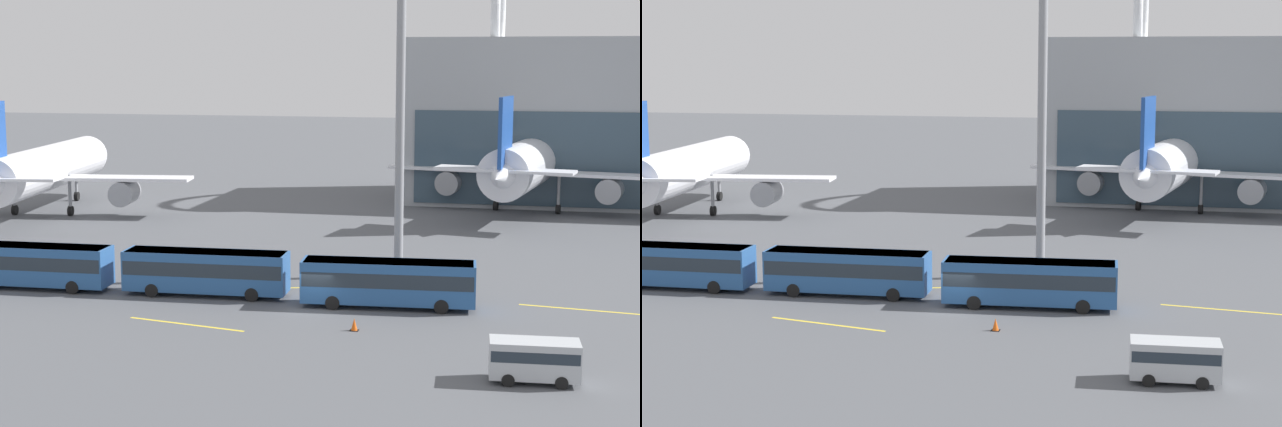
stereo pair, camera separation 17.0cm
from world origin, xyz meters
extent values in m
plane|color=#515459|center=(0.00, 0.00, 0.00)|extent=(440.00, 440.00, 0.00)
torus|color=white|center=(9.45, 59.33, 23.41)|extent=(1.10, 17.37, 17.37)
cylinder|color=white|center=(-39.20, 35.43, 5.13)|extent=(8.65, 29.10, 4.94)
sphere|color=white|center=(-41.07, 49.65, 5.13)|extent=(4.84, 4.84, 4.84)
cube|color=white|center=(-38.97, 33.69, 4.26)|extent=(33.86, 7.98, 0.35)
cylinder|color=gray|center=(-29.62, 34.93, 2.66)|extent=(3.19, 4.12, 2.72)
cylinder|color=gray|center=(-40.45, 44.97, 2.59)|extent=(0.36, 0.36, 4.08)
cylinder|color=black|center=(-40.45, 44.97, 0.55)|extent=(0.59, 1.15, 1.10)
cylinder|color=gray|center=(-42.15, 33.27, 2.59)|extent=(0.36, 0.36, 4.08)
cylinder|color=black|center=(-42.15, 33.27, 0.55)|extent=(0.59, 1.15, 1.10)
cylinder|color=gray|center=(-35.78, 34.11, 2.59)|extent=(0.36, 0.36, 4.08)
cylinder|color=black|center=(-35.78, 34.11, 0.55)|extent=(0.59, 1.15, 1.10)
cylinder|color=silver|center=(14.02, 49.55, 5.57)|extent=(10.62, 29.81, 5.44)
sphere|color=silver|center=(16.66, 63.97, 5.57)|extent=(5.33, 5.33, 5.33)
cone|color=silver|center=(11.38, 35.14, 5.57)|extent=(6.24, 7.26, 5.17)
cube|color=silver|center=(13.70, 47.80, 4.62)|extent=(32.35, 8.96, 0.35)
cylinder|color=gray|center=(4.80, 49.42, 2.99)|extent=(3.30, 3.65, 2.77)
cylinder|color=gray|center=(22.59, 46.17, 2.99)|extent=(3.30, 3.65, 2.77)
cube|color=#1E4799|center=(11.51, 35.84, 9.96)|extent=(1.29, 4.99, 7.15)
cube|color=silver|center=(11.51, 35.84, 6.12)|extent=(14.49, 5.69, 0.28)
cylinder|color=gray|center=(15.79, 59.22, 2.79)|extent=(0.36, 0.36, 4.48)
cylinder|color=black|center=(15.79, 59.22, 0.55)|extent=(0.64, 1.16, 1.10)
cylinder|color=gray|center=(10.22, 48.43, 2.79)|extent=(0.36, 0.36, 4.48)
cylinder|color=black|center=(10.22, 48.43, 0.55)|extent=(0.64, 1.16, 1.10)
cylinder|color=gray|center=(17.18, 47.16, 2.79)|extent=(0.36, 0.36, 4.48)
cylinder|color=black|center=(17.18, 47.16, 0.55)|extent=(0.64, 1.16, 1.10)
cube|color=#285693|center=(-22.47, 1.68, 1.84)|extent=(12.27, 3.14, 2.94)
cube|color=#232D38|center=(-22.47, 1.68, 2.14)|extent=(12.03, 3.16, 1.03)
cube|color=silver|center=(-22.47, 1.68, 3.25)|extent=(11.90, 3.04, 0.12)
cylinder|color=black|center=(-18.74, 3.07, 0.50)|extent=(1.01, 0.33, 1.00)
cylinder|color=black|center=(-18.65, 0.56, 0.50)|extent=(1.01, 0.33, 1.00)
cube|color=#285693|center=(-8.80, 2.39, 1.84)|extent=(12.29, 3.26, 2.94)
cube|color=#232D38|center=(-8.80, 2.39, 2.14)|extent=(12.05, 3.28, 1.03)
cube|color=silver|center=(-8.80, 2.39, 3.25)|extent=(11.92, 3.16, 0.12)
cylinder|color=black|center=(-5.08, 3.81, 0.50)|extent=(1.01, 0.34, 1.00)
cylinder|color=black|center=(-4.97, 1.30, 0.50)|extent=(1.01, 0.34, 1.00)
cylinder|color=black|center=(-12.63, 3.48, 0.50)|extent=(1.01, 0.34, 1.00)
cylinder|color=black|center=(-12.52, 0.96, 0.50)|extent=(1.01, 0.34, 1.00)
cube|color=#285693|center=(4.88, 1.84, 1.84)|extent=(12.35, 3.60, 2.94)
cube|color=#232D38|center=(4.88, 1.84, 2.14)|extent=(12.11, 3.62, 1.03)
cube|color=silver|center=(4.88, 1.84, 3.25)|extent=(11.98, 3.49, 0.12)
cylinder|color=black|center=(8.55, 3.37, 0.50)|extent=(1.02, 0.37, 1.00)
cylinder|color=black|center=(8.73, 0.86, 0.50)|extent=(1.02, 0.37, 1.00)
cylinder|color=black|center=(1.02, 2.81, 0.50)|extent=(1.02, 0.37, 1.00)
cylinder|color=black|center=(1.20, 0.31, 0.50)|extent=(1.02, 0.37, 1.00)
cube|color=#B2B7BC|center=(15.06, -12.42, 1.31)|extent=(4.95, 2.33, 2.03)
cube|color=#232D38|center=(15.06, -12.42, 1.64)|extent=(4.80, 2.34, 0.61)
cylinder|color=black|center=(16.39, -11.38, 0.35)|extent=(0.71, 0.27, 0.70)
cylinder|color=black|center=(16.52, -13.27, 0.35)|extent=(0.71, 0.27, 0.70)
cylinder|color=black|center=(13.60, -11.56, 0.35)|extent=(0.71, 0.27, 0.70)
cylinder|color=black|center=(13.73, -13.46, 0.35)|extent=(0.71, 0.27, 0.70)
cylinder|color=gray|center=(4.16, 11.90, 13.18)|extent=(0.72, 0.72, 26.35)
cube|color=yellow|center=(18.78, 4.08, 0.00)|extent=(9.80, 1.45, 0.01)
cube|color=yellow|center=(-7.45, -5.53, 0.00)|extent=(8.54, 1.84, 0.01)
cube|color=yellow|center=(-2.55, 6.24, 0.00)|extent=(9.11, 3.21, 0.01)
cube|color=black|center=(3.67, -4.56, 0.01)|extent=(0.57, 0.57, 0.02)
cone|color=#EA5914|center=(3.67, -4.56, 0.42)|extent=(0.42, 0.42, 0.79)
camera|label=1|loc=(14.97, -64.73, 17.42)|focal=55.00mm
camera|label=2|loc=(15.14, -64.69, 17.42)|focal=55.00mm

